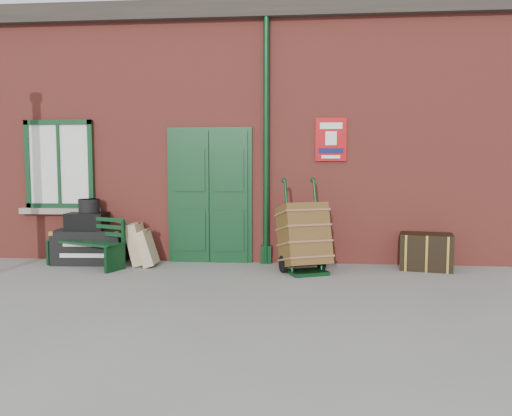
# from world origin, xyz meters

# --- Properties ---
(ground) EXTENTS (80.00, 80.00, 0.00)m
(ground) POSITION_xyz_m (0.00, 0.00, 0.00)
(ground) COLOR gray
(ground) RESTS_ON ground
(station_building) EXTENTS (10.30, 4.30, 4.36)m
(station_building) POSITION_xyz_m (-0.00, 3.49, 2.16)
(station_building) COLOR #9E3D33
(station_building) RESTS_ON ground
(bench) EXTENTS (1.40, 0.91, 0.83)m
(bench) POSITION_xyz_m (-2.20, 0.93, 0.42)
(bench) COLOR #0E3319
(bench) RESTS_ON ground
(houdini_trunk) EXTENTS (1.16, 0.69, 0.56)m
(houdini_trunk) POSITION_xyz_m (-2.28, 1.22, 0.28)
(houdini_trunk) COLOR black
(houdini_trunk) RESTS_ON ground
(strongbox) EXTENTS (0.65, 0.49, 0.28)m
(strongbox) POSITION_xyz_m (-2.33, 1.22, 0.70)
(strongbox) COLOR black
(strongbox) RESTS_ON houdini_trunk
(hatbox) EXTENTS (0.36, 0.36, 0.23)m
(hatbox) POSITION_xyz_m (-2.30, 1.25, 0.96)
(hatbox) COLOR black
(hatbox) RESTS_ON strongbox
(suitcase_back) EXTENTS (0.36, 0.50, 0.70)m
(suitcase_back) POSITION_xyz_m (-1.45, 1.13, 0.35)
(suitcase_back) COLOR tan
(suitcase_back) RESTS_ON ground
(suitcase_front) EXTENTS (0.35, 0.45, 0.60)m
(suitcase_front) POSITION_xyz_m (-1.27, 1.03, 0.30)
(suitcase_front) COLOR tan
(suitcase_front) RESTS_ON ground
(porter_trolley) EXTENTS (0.91, 0.94, 1.41)m
(porter_trolley) POSITION_xyz_m (1.27, 0.82, 0.54)
(porter_trolley) COLOR black
(porter_trolley) RESTS_ON ground
(dark_trunk) EXTENTS (0.87, 0.66, 0.57)m
(dark_trunk) POSITION_xyz_m (3.19, 1.18, 0.28)
(dark_trunk) COLOR black
(dark_trunk) RESTS_ON ground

